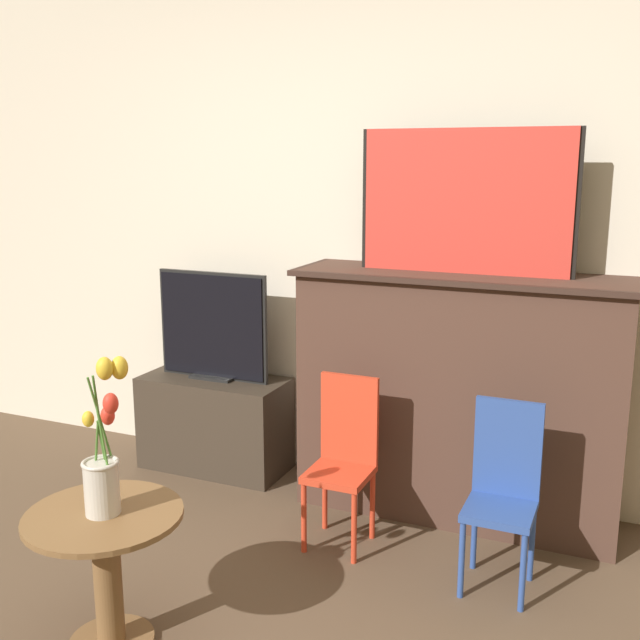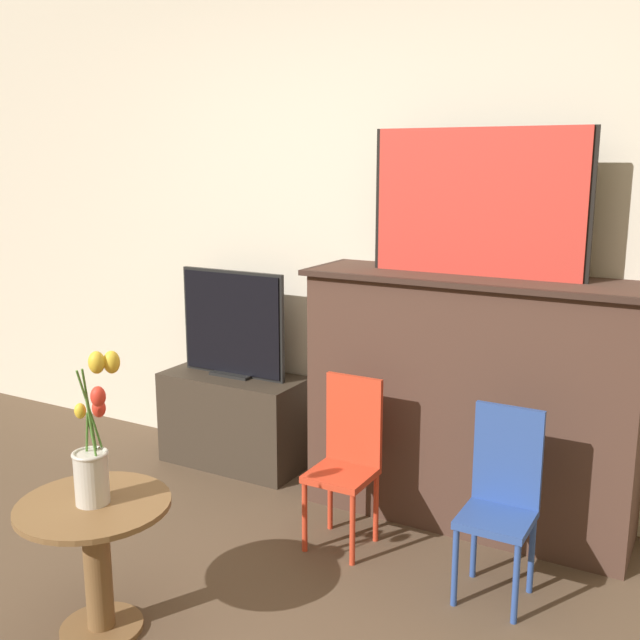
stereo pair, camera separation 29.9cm
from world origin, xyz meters
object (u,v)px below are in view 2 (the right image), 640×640
object	(u,v)px
chair_red	(347,454)
painting	(478,203)
chair_blue	(501,495)
tv_monitor	(233,325)
vase_tulips	(94,451)

from	to	relation	value
chair_red	painting	bearing A→B (deg)	50.41
painting	chair_blue	distance (m)	1.24
tv_monitor	vase_tulips	distance (m)	1.54
vase_tulips	chair_red	bearing A→B (deg)	64.60
chair_blue	vase_tulips	distance (m)	1.52
tv_monitor	chair_blue	xyz separation A→B (m)	(1.64, -0.54, -0.38)
chair_red	vase_tulips	xyz separation A→B (m)	(-0.47, -0.99, 0.27)
painting	tv_monitor	bearing A→B (deg)	179.77
tv_monitor	chair_blue	distance (m)	1.77
tv_monitor	chair_red	distance (m)	1.12
chair_red	chair_blue	size ratio (longest dim) A/B	1.00
painting	chair_blue	xyz separation A→B (m)	(0.31, -0.54, -1.07)
tv_monitor	chair_red	world-z (taller)	tv_monitor
painting	chair_red	xyz separation A→B (m)	(-0.39, -0.47, -1.07)
chair_red	chair_blue	world-z (taller)	same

